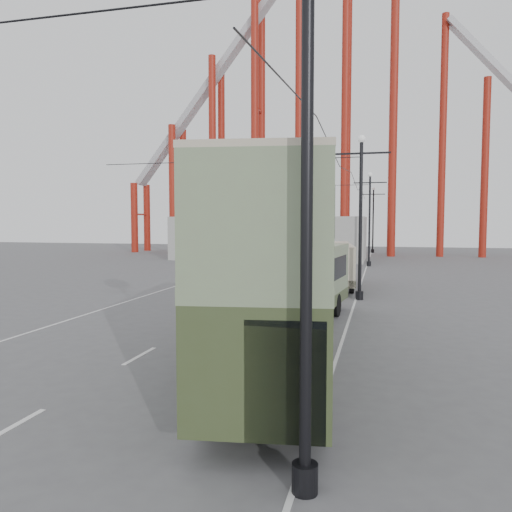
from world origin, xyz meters
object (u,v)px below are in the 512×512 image
(lamp_post_near, at_px, (308,3))
(double_decker_bus, at_px, (276,264))
(pedestrian, at_px, (219,303))
(single_decker_cream, at_px, (333,263))
(single_decker_green, at_px, (289,284))

(lamp_post_near, height_order, double_decker_bus, lamp_post_near)
(lamp_post_near, distance_m, double_decker_bus, 7.52)
(double_decker_bus, bearing_deg, lamp_post_near, -81.27)
(pedestrian, bearing_deg, single_decker_cream, -105.40)
(double_decker_bus, xyz_separation_m, single_decker_green, (-0.78, 6.42, -1.40))
(lamp_post_near, relative_size, single_decker_cream, 1.11)
(single_decker_cream, bearing_deg, single_decker_green, -98.75)
(single_decker_cream, height_order, pedestrian, single_decker_cream)
(double_decker_bus, bearing_deg, single_decker_cream, 83.01)
(double_decker_bus, distance_m, pedestrian, 7.97)
(double_decker_bus, xyz_separation_m, pedestrian, (-3.88, 6.57, -2.32))
(pedestrian, bearing_deg, double_decker_bus, 119.51)
(double_decker_bus, relative_size, single_decker_green, 0.92)
(single_decker_green, bearing_deg, double_decker_bus, -76.44)
(lamp_post_near, relative_size, double_decker_bus, 0.96)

